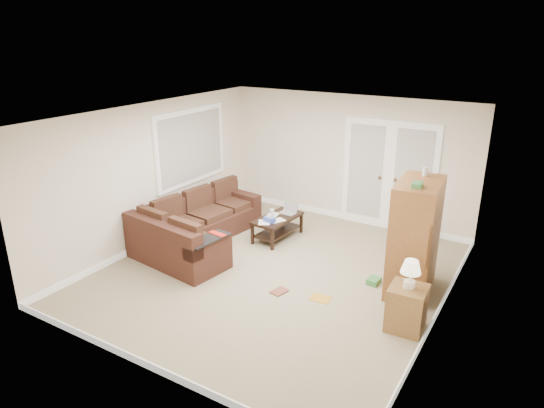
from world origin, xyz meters
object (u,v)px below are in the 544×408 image
Objects in this scene: coffee_table at (278,226)px; side_cabinet at (407,305)px; sectional_sofa at (194,230)px; tv_armoire at (414,237)px.

coffee_table is 1.09× the size of side_cabinet.
sectional_sofa is 2.87× the size of side_cabinet.
coffee_table is (1.08, 1.08, -0.08)m from sectional_sofa.
tv_armoire is 1.17m from side_cabinet.
side_cabinet is (2.86, -1.64, 0.12)m from coffee_table.
sectional_sofa is at bearing -177.78° from tv_armoire.
coffee_table is at bearing 52.46° from sectional_sofa.
side_cabinet is (3.95, -0.56, 0.04)m from sectional_sofa.
tv_armoire is (3.70, 0.47, 0.53)m from sectional_sofa.
sectional_sofa is 3.99m from side_cabinet.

